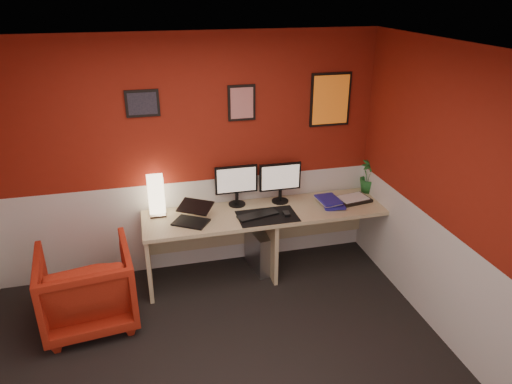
# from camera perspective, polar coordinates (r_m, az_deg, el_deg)

# --- Properties ---
(ground) EXTENTS (4.00, 3.50, 0.01)m
(ground) POSITION_cam_1_polar(r_m,az_deg,el_deg) (4.06, -4.40, -21.56)
(ground) COLOR black
(ground) RESTS_ON ground
(ceiling) EXTENTS (4.00, 3.50, 0.01)m
(ceiling) POSITION_cam_1_polar(r_m,az_deg,el_deg) (2.88, -6.01, 15.98)
(ceiling) COLOR white
(ceiling) RESTS_ON ground
(wall_back) EXTENTS (4.00, 0.01, 2.50)m
(wall_back) POSITION_cam_1_polar(r_m,az_deg,el_deg) (4.88, -8.44, 3.98)
(wall_back) COLOR maroon
(wall_back) RESTS_ON ground
(wall_right) EXTENTS (0.01, 3.50, 2.50)m
(wall_right) POSITION_cam_1_polar(r_m,az_deg,el_deg) (4.06, 24.02, -2.17)
(wall_right) COLOR maroon
(wall_right) RESTS_ON ground
(wainscot_back) EXTENTS (4.00, 0.01, 1.00)m
(wainscot_back) POSITION_cam_1_polar(r_m,az_deg,el_deg) (5.17, -7.94, -3.87)
(wainscot_back) COLOR silver
(wainscot_back) RESTS_ON ground
(wainscot_right) EXTENTS (0.01, 3.50, 1.00)m
(wainscot_right) POSITION_cam_1_polar(r_m,az_deg,el_deg) (4.41, 22.33, -10.97)
(wainscot_right) COLOR silver
(wainscot_right) RESTS_ON ground
(desk) EXTENTS (2.60, 0.65, 0.73)m
(desk) POSITION_cam_1_polar(r_m,az_deg,el_deg) (5.07, 1.57, -5.98)
(desk) COLOR tan
(desk) RESTS_ON ground
(shoji_lamp) EXTENTS (0.16, 0.16, 0.40)m
(shoji_lamp) POSITION_cam_1_polar(r_m,az_deg,el_deg) (4.83, -11.98, -0.59)
(shoji_lamp) COLOR #FFE5B2
(shoji_lamp) RESTS_ON desk
(laptop) EXTENTS (0.40, 0.37, 0.22)m
(laptop) POSITION_cam_1_polar(r_m,az_deg,el_deg) (4.65, -7.96, -2.53)
(laptop) COLOR black
(laptop) RESTS_ON desk
(monitor_left) EXTENTS (0.45, 0.06, 0.58)m
(monitor_left) POSITION_cam_1_polar(r_m,az_deg,el_deg) (4.91, -2.37, 1.51)
(monitor_left) COLOR black
(monitor_left) RESTS_ON desk
(monitor_right) EXTENTS (0.45, 0.06, 0.58)m
(monitor_right) POSITION_cam_1_polar(r_m,az_deg,el_deg) (4.99, 3.00, 1.85)
(monitor_right) COLOR black
(monitor_right) RESTS_ON desk
(desk_mat) EXTENTS (0.60, 0.38, 0.01)m
(desk_mat) POSITION_cam_1_polar(r_m,az_deg,el_deg) (4.78, 1.38, -2.94)
(desk_mat) COLOR black
(desk_mat) RESTS_ON desk
(keyboard) EXTENTS (0.44, 0.23, 0.02)m
(keyboard) POSITION_cam_1_polar(r_m,az_deg,el_deg) (4.77, 0.22, -2.80)
(keyboard) COLOR black
(keyboard) RESTS_ON desk_mat
(mouse) EXTENTS (0.07, 0.10, 0.03)m
(mouse) POSITION_cam_1_polar(r_m,az_deg,el_deg) (4.80, 3.71, -2.64)
(mouse) COLOR black
(mouse) RESTS_ON desk_mat
(book_bottom) EXTENTS (0.27, 0.33, 0.03)m
(book_bottom) POSITION_cam_1_polar(r_m,az_deg,el_deg) (5.06, 8.07, -1.47)
(book_bottom) COLOR #252093
(book_bottom) RESTS_ON desk
(book_middle) EXTENTS (0.23, 0.30, 0.02)m
(book_middle) POSITION_cam_1_polar(r_m,az_deg,el_deg) (5.04, 7.67, -1.20)
(book_middle) COLOR silver
(book_middle) RESTS_ON book_bottom
(book_top) EXTENTS (0.23, 0.29, 0.03)m
(book_top) POSITION_cam_1_polar(r_m,az_deg,el_deg) (5.01, 7.69, -1.09)
(book_top) COLOR #252093
(book_top) RESTS_ON book_middle
(zen_tray) EXTENTS (0.39, 0.30, 0.03)m
(zen_tray) POSITION_cam_1_polar(r_m,az_deg,el_deg) (5.22, 11.65, -0.88)
(zen_tray) COLOR black
(zen_tray) RESTS_ON desk
(potted_plant) EXTENTS (0.22, 0.22, 0.38)m
(potted_plant) POSITION_cam_1_polar(r_m,az_deg,el_deg) (5.42, 13.55, 1.89)
(potted_plant) COLOR #19591E
(potted_plant) RESTS_ON desk
(pc_tower) EXTENTS (0.27, 0.47, 0.45)m
(pc_tower) POSITION_cam_1_polar(r_m,az_deg,el_deg) (5.19, 0.55, -6.98)
(pc_tower) COLOR #99999E
(pc_tower) RESTS_ON ground
(armchair) EXTENTS (0.89, 0.91, 0.75)m
(armchair) POSITION_cam_1_polar(r_m,az_deg,el_deg) (4.62, -19.76, -10.73)
(armchair) COLOR #AF2915
(armchair) RESTS_ON ground
(art_left) EXTENTS (0.32, 0.02, 0.26)m
(art_left) POSITION_cam_1_polar(r_m,az_deg,el_deg) (4.68, -13.60, 10.39)
(art_left) COLOR black
(art_left) RESTS_ON wall_back
(art_center) EXTENTS (0.28, 0.02, 0.36)m
(art_center) POSITION_cam_1_polar(r_m,az_deg,el_deg) (4.79, -1.75, 10.74)
(art_center) COLOR red
(art_center) RESTS_ON wall_back
(art_right) EXTENTS (0.44, 0.02, 0.56)m
(art_right) POSITION_cam_1_polar(r_m,az_deg,el_deg) (5.08, 8.99, 10.99)
(art_right) COLOR orange
(art_right) RESTS_ON wall_back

